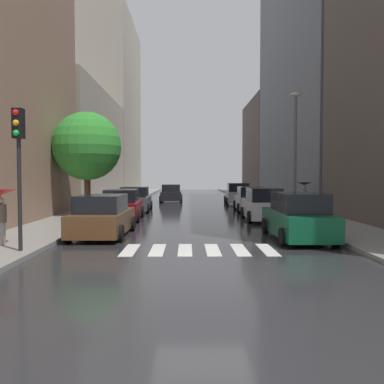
% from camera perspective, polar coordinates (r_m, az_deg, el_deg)
% --- Properties ---
extents(ground_plane, '(28.00, 72.00, 0.04)m').
position_cam_1_polar(ground_plane, '(34.30, -0.02, -1.78)').
color(ground_plane, '#28282B').
extents(sidewalk_left, '(3.00, 72.00, 0.15)m').
position_cam_1_polar(sidewalk_left, '(34.83, -10.78, -1.60)').
color(sidewalk_left, gray).
rests_on(sidewalk_left, ground).
extents(sidewalk_right, '(3.00, 72.00, 0.15)m').
position_cam_1_polar(sidewalk_right, '(34.97, 10.70, -1.59)').
color(sidewalk_right, gray).
rests_on(sidewalk_right, ground).
extents(crosswalk_stripes, '(4.95, 2.20, 0.01)m').
position_cam_1_polar(crosswalk_stripes, '(13.37, 0.97, -8.15)').
color(crosswalk_stripes, silver).
rests_on(crosswalk_stripes, ground).
extents(building_left_mid, '(6.00, 19.52, 10.31)m').
position_cam_1_polar(building_left_mid, '(40.24, -16.05, 6.11)').
color(building_left_mid, '#9E9384').
rests_on(building_left_mid, ground).
extents(building_left_far, '(6.00, 17.69, 24.06)m').
position_cam_1_polar(building_left_far, '(59.44, -11.16, 11.57)').
color(building_left_far, '#9E9384').
rests_on(building_left_far, ground).
extents(building_right_mid, '(6.00, 21.43, 23.72)m').
position_cam_1_polar(building_right_mid, '(39.19, 16.94, 16.14)').
color(building_right_mid, slate).
rests_on(building_right_mid, ground).
extents(building_right_far, '(6.00, 14.51, 12.45)m').
position_cam_1_polar(building_right_far, '(55.85, 11.18, 6.17)').
color(building_right_far, '#564C47').
rests_on(building_right_far, ground).
extents(parked_car_left_nearest, '(2.18, 4.54, 1.67)m').
position_cam_1_polar(parked_car_left_nearest, '(16.63, -12.49, -3.44)').
color(parked_car_left_nearest, brown).
rests_on(parked_car_left_nearest, ground).
extents(parked_car_left_second, '(2.22, 4.33, 1.69)m').
position_cam_1_polar(parked_car_left_second, '(22.43, -9.81, -1.92)').
color(parked_car_left_second, maroon).
rests_on(parked_car_left_second, ground).
extents(parked_car_left_third, '(2.18, 4.25, 1.68)m').
position_cam_1_polar(parked_car_left_third, '(27.64, -8.02, -1.12)').
color(parked_car_left_third, '#474C51').
rests_on(parked_car_left_third, ground).
extents(parked_car_right_nearest, '(2.08, 4.66, 1.78)m').
position_cam_1_polar(parked_car_right_nearest, '(15.95, 14.70, -3.53)').
color(parked_car_right_nearest, '#0C4C2D').
rests_on(parked_car_right_nearest, ground).
extents(parked_car_right_second, '(2.05, 4.01, 1.77)m').
position_cam_1_polar(parked_car_right_second, '(22.17, 10.02, -1.88)').
color(parked_car_right_second, silver).
rests_on(parked_car_right_second, ground).
extents(parked_car_right_third, '(2.21, 4.41, 1.67)m').
position_cam_1_polar(parked_car_right_third, '(27.95, 8.29, -1.09)').
color(parked_car_right_third, '#B2B7BF').
rests_on(parked_car_right_third, ground).
extents(parked_car_right_fourth, '(2.25, 4.11, 1.81)m').
position_cam_1_polar(parked_car_right_fourth, '(34.63, 6.47, -0.33)').
color(parked_car_right_fourth, '#B2B7BF').
rests_on(parked_car_right_fourth, ground).
extents(car_midroad, '(2.12, 4.44, 1.63)m').
position_cam_1_polar(car_midroad, '(37.62, -2.94, -0.23)').
color(car_midroad, black).
rests_on(car_midroad, ground).
extents(pedestrian_foreground, '(1.10, 1.10, 1.84)m').
position_cam_1_polar(pedestrian_foreground, '(14.66, -25.38, -1.41)').
color(pedestrian_foreground, gray).
rests_on(pedestrian_foreground, sidewalk_left).
extents(pedestrian_near_tree, '(0.98, 0.98, 1.86)m').
position_cam_1_polar(pedestrian_near_tree, '(27.21, 15.53, 0.27)').
color(pedestrian_near_tree, '#38513D').
rests_on(pedestrian_near_tree, sidewalk_right).
extents(street_tree_left, '(3.96, 3.96, 5.98)m').
position_cam_1_polar(street_tree_left, '(24.38, -14.58, 6.24)').
color(street_tree_left, '#513823').
rests_on(street_tree_left, sidewalk_left).
extents(traffic_light_left_corner, '(0.30, 0.42, 4.30)m').
position_cam_1_polar(traffic_light_left_corner, '(13.27, -23.26, 5.81)').
color(traffic_light_left_corner, black).
rests_on(traffic_light_left_corner, sidewalk_left).
extents(lamp_post_right, '(0.60, 0.28, 6.84)m').
position_cam_1_polar(lamp_post_right, '(23.05, 14.34, 6.40)').
color(lamp_post_right, '#595B60').
rests_on(lamp_post_right, sidewalk_right).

